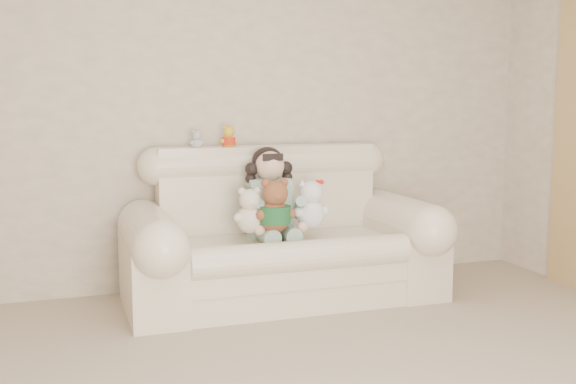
# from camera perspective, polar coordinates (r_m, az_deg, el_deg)

# --- Properties ---
(wall_back) EXTENTS (4.50, 0.00, 4.50)m
(wall_back) POSITION_cam_1_polar(r_m,az_deg,el_deg) (4.95, -3.72, 7.14)
(wall_back) COLOR beige
(wall_back) RESTS_ON ground
(sofa) EXTENTS (2.10, 0.95, 1.03)m
(sofa) POSITION_cam_1_polar(r_m,az_deg,el_deg) (4.58, -0.41, -2.76)
(sofa) COLOR #FAE3C9
(sofa) RESTS_ON floor
(seated_child) EXTENTS (0.38, 0.46, 0.62)m
(seated_child) POSITION_cam_1_polar(r_m,az_deg,el_deg) (4.60, -1.55, 0.03)
(seated_child) COLOR #2E6B47
(seated_child) RESTS_ON sofa
(brown_teddy) EXTENTS (0.32, 0.28, 0.41)m
(brown_teddy) POSITION_cam_1_polar(r_m,az_deg,el_deg) (4.36, -1.11, -0.74)
(brown_teddy) COLOR brown
(brown_teddy) RESTS_ON sofa
(white_cat) EXTENTS (0.31, 0.28, 0.39)m
(white_cat) POSITION_cam_1_polar(r_m,az_deg,el_deg) (4.51, 1.90, -0.61)
(white_cat) COLOR white
(white_cat) RESTS_ON sofa
(cream_teddy) EXTENTS (0.27, 0.24, 0.35)m
(cream_teddy) POSITION_cam_1_polar(r_m,az_deg,el_deg) (4.37, -3.23, -1.17)
(cream_teddy) COLOR white
(cream_teddy) RESTS_ON sofa
(yellow_mini_bear) EXTENTS (0.15, 0.13, 0.19)m
(yellow_mini_bear) POSITION_cam_1_polar(r_m,az_deg,el_deg) (4.76, -4.98, 4.76)
(yellow_mini_bear) COLOR #F9AC34
(yellow_mini_bear) RESTS_ON sofa
(grey_mini_plush) EXTENTS (0.11, 0.10, 0.16)m
(grey_mini_plush) POSITION_cam_1_polar(r_m,az_deg,el_deg) (4.72, -7.65, 4.48)
(grey_mini_plush) COLOR #ACADB2
(grey_mini_plush) RESTS_ON sofa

